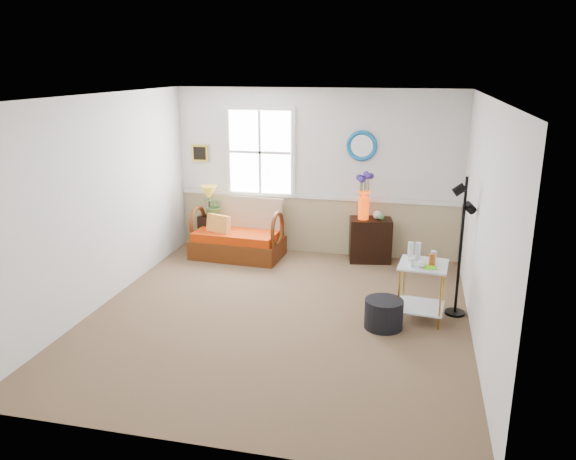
% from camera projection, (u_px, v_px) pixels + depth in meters
% --- Properties ---
extents(floor, '(4.50, 5.00, 0.01)m').
position_uv_depth(floor, '(278.00, 315.00, 6.82)').
color(floor, brown).
rests_on(floor, ground).
extents(ceiling, '(4.50, 5.00, 0.01)m').
position_uv_depth(ceiling, '(277.00, 96.00, 6.08)').
color(ceiling, white).
rests_on(ceiling, walls).
extents(walls, '(4.51, 5.01, 2.60)m').
position_uv_depth(walls, '(278.00, 212.00, 6.45)').
color(walls, silver).
rests_on(walls, floor).
extents(wainscot, '(4.46, 0.02, 0.90)m').
position_uv_depth(wainscot, '(315.00, 225.00, 9.01)').
color(wainscot, tan).
rests_on(wainscot, walls).
extents(chair_rail, '(4.46, 0.04, 0.06)m').
position_uv_depth(chair_rail, '(315.00, 197.00, 8.87)').
color(chair_rail, silver).
rests_on(chair_rail, walls).
extents(window, '(1.14, 0.06, 1.44)m').
position_uv_depth(window, '(260.00, 152.00, 8.87)').
color(window, white).
rests_on(window, walls).
extents(picture, '(0.28, 0.03, 0.28)m').
position_uv_depth(picture, '(200.00, 153.00, 9.11)').
color(picture, '#B1892B').
rests_on(picture, walls).
extents(mirror, '(0.47, 0.07, 0.47)m').
position_uv_depth(mirror, '(362.00, 146.00, 8.49)').
color(mirror, blue).
rests_on(mirror, walls).
extents(loveseat, '(1.43, 0.87, 0.91)m').
position_uv_depth(loveseat, '(237.00, 229.00, 8.79)').
color(loveseat, '#5C2B08').
rests_on(loveseat, floor).
extents(throw_pillow, '(0.41, 0.22, 0.39)m').
position_uv_depth(throw_pillow, '(218.00, 227.00, 8.74)').
color(throw_pillow, '#CB5B08').
rests_on(throw_pillow, loveseat).
extents(lamp_stand, '(0.42, 0.42, 0.56)m').
position_uv_depth(lamp_stand, '(211.00, 233.00, 9.21)').
color(lamp_stand, black).
rests_on(lamp_stand, floor).
extents(table_lamp, '(0.35, 0.35, 0.50)m').
position_uv_depth(table_lamp, '(209.00, 201.00, 9.04)').
color(table_lamp, '#B38225').
rests_on(table_lamp, lamp_stand).
extents(potted_plant, '(0.52, 0.52, 0.30)m').
position_uv_depth(potted_plant, '(215.00, 209.00, 8.99)').
color(potted_plant, '#47753B').
rests_on(potted_plant, lamp_stand).
extents(cabinet, '(0.69, 0.51, 0.67)m').
position_uv_depth(cabinet, '(370.00, 240.00, 8.64)').
color(cabinet, black).
rests_on(cabinet, floor).
extents(flower_vase, '(0.21, 0.21, 0.71)m').
position_uv_depth(flower_vase, '(364.00, 196.00, 8.44)').
color(flower_vase, '#F63C06').
rests_on(flower_vase, cabinet).
extents(side_table, '(0.60, 0.60, 0.70)m').
position_uv_depth(side_table, '(421.00, 292.00, 6.63)').
color(side_table, '#BC8E37').
rests_on(side_table, floor).
extents(tabletop_items, '(0.49, 0.49, 0.23)m').
position_uv_depth(tabletop_items, '(423.00, 254.00, 6.51)').
color(tabletop_items, silver).
rests_on(tabletop_items, side_table).
extents(floor_lamp, '(0.29, 0.29, 1.70)m').
position_uv_depth(floor_lamp, '(461.00, 248.00, 6.63)').
color(floor_lamp, black).
rests_on(floor_lamp, floor).
extents(ottoman, '(0.50, 0.50, 0.34)m').
position_uv_depth(ottoman, '(384.00, 314.00, 6.46)').
color(ottoman, black).
rests_on(ottoman, floor).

